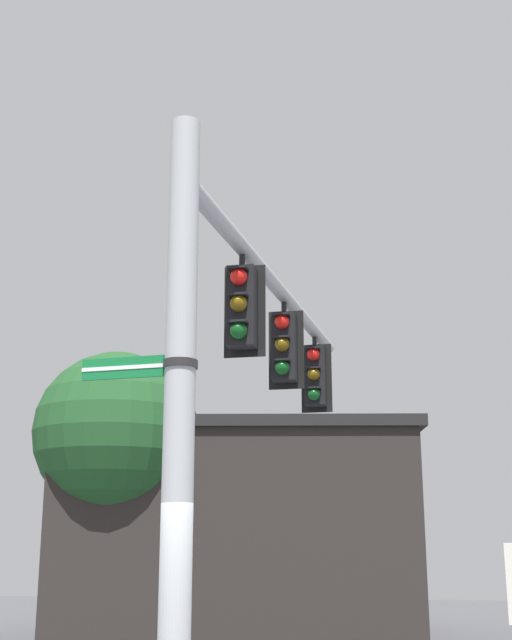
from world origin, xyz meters
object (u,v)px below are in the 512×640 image
object	(u,v)px
traffic_light_mid_inner	(284,347)
street_name_sign	(158,366)
traffic_light_nearest_pole	(242,307)
traffic_light_mid_outer	(315,376)

from	to	relation	value
traffic_light_mid_inner	street_name_sign	world-z (taller)	traffic_light_mid_inner
traffic_light_nearest_pole	street_name_sign	distance (m)	2.48
traffic_light_mid_inner	traffic_light_mid_outer	bearing A→B (deg)	-93.67
traffic_light_mid_inner	traffic_light_nearest_pole	bearing A→B (deg)	86.33
street_name_sign	traffic_light_mid_outer	bearing A→B (deg)	-95.74
traffic_light_nearest_pole	traffic_light_mid_outer	bearing A→B (deg)	-93.67
traffic_light_nearest_pole	street_name_sign	world-z (taller)	traffic_light_nearest_pole
traffic_light_mid_inner	street_name_sign	xyz separation A→B (m)	(0.52, 4.40, -1.21)
traffic_light_nearest_pole	street_name_sign	size ratio (longest dim) A/B	1.05
traffic_light_mid_outer	traffic_light_mid_inner	bearing A→B (deg)	86.33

